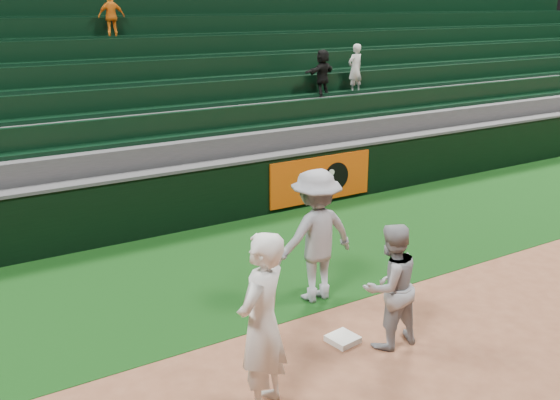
% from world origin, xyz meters
% --- Properties ---
extents(ground, '(70.00, 70.00, 0.00)m').
position_xyz_m(ground, '(0.00, 0.00, 0.00)').
color(ground, brown).
rests_on(ground, ground).
extents(foul_grass, '(36.00, 4.20, 0.01)m').
position_xyz_m(foul_grass, '(0.00, 3.00, 0.00)').
color(foul_grass, black).
rests_on(foul_grass, ground).
extents(first_base, '(0.41, 0.41, 0.08)m').
position_xyz_m(first_base, '(-0.12, 0.06, 0.04)').
color(first_base, white).
rests_on(first_base, ground).
extents(first_baseman, '(0.90, 0.82, 2.07)m').
position_xyz_m(first_baseman, '(-1.73, -0.58, 1.03)').
color(first_baseman, silver).
rests_on(first_baseman, ground).
extents(baserunner, '(0.82, 0.65, 1.67)m').
position_xyz_m(baserunner, '(0.34, -0.29, 0.84)').
color(baserunner, '#979AA1').
rests_on(baserunner, ground).
extents(base_coach, '(1.30, 0.75, 2.01)m').
position_xyz_m(base_coach, '(0.29, 1.32, 1.01)').
color(base_coach, '#90929C').
rests_on(base_coach, foul_grass).
extents(field_wall, '(36.00, 0.45, 1.25)m').
position_xyz_m(field_wall, '(0.03, 5.20, 0.63)').
color(field_wall, black).
rests_on(field_wall, ground).
extents(stadium_seating, '(36.00, 5.95, 5.53)m').
position_xyz_m(stadium_seating, '(0.00, 8.97, 1.70)').
color(stadium_seating, '#37383A').
rests_on(stadium_seating, ground).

